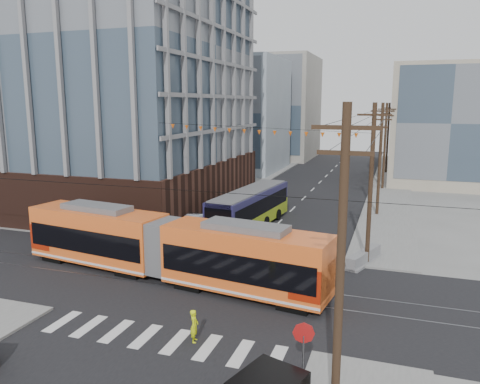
# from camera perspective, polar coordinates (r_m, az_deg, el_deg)

# --- Properties ---
(ground) EXTENTS (160.00, 160.00, 0.00)m
(ground) POSITION_cam_1_polar(r_m,az_deg,el_deg) (25.80, -6.41, -14.41)
(ground) COLOR slate
(office_building) EXTENTS (30.00, 25.00, 28.60)m
(office_building) POSITION_cam_1_polar(r_m,az_deg,el_deg) (54.61, -17.87, 13.80)
(office_building) COLOR #381E16
(office_building) RESTS_ON ground
(bg_bldg_nw_near) EXTENTS (18.00, 16.00, 18.00)m
(bg_bldg_nw_near) POSITION_cam_1_polar(r_m,az_deg,el_deg) (77.95, -1.68, 9.36)
(bg_bldg_nw_near) COLOR #8C99A5
(bg_bldg_nw_near) RESTS_ON ground
(bg_bldg_ne_near) EXTENTS (14.00, 14.00, 16.00)m
(bg_bldg_ne_near) POSITION_cam_1_polar(r_m,az_deg,el_deg) (69.39, 23.76, 7.45)
(bg_bldg_ne_near) COLOR gray
(bg_bldg_ne_near) RESTS_ON ground
(bg_bldg_nw_far) EXTENTS (16.00, 18.00, 20.00)m
(bg_bldg_nw_far) POSITION_cam_1_polar(r_m,az_deg,el_deg) (96.14, 4.23, 10.20)
(bg_bldg_nw_far) COLOR gray
(bg_bldg_nw_far) RESTS_ON ground
(bg_bldg_ne_far) EXTENTS (16.00, 16.00, 14.00)m
(bg_bldg_ne_far) POSITION_cam_1_polar(r_m,az_deg,el_deg) (89.52, 23.94, 7.35)
(bg_bldg_ne_far) COLOR #8C99A5
(bg_bldg_ne_far) RESTS_ON ground
(utility_pole_near) EXTENTS (0.30, 0.30, 11.00)m
(utility_pole_near) POSITION_cam_1_polar(r_m,az_deg,el_deg) (16.11, 12.13, -9.26)
(utility_pole_near) COLOR black
(utility_pole_near) RESTS_ON ground
(utility_pole_far) EXTENTS (0.30, 0.30, 11.00)m
(utility_pole_far) POSITION_cam_1_polar(r_m,az_deg,el_deg) (77.29, 17.56, 6.25)
(utility_pole_far) COLOR black
(utility_pole_far) RESTS_ON ground
(streetcar) EXTENTS (21.29, 5.92, 4.06)m
(streetcar) POSITION_cam_1_polar(r_m,az_deg,el_deg) (29.97, -9.05, -6.67)
(streetcar) COLOR orange
(streetcar) RESTS_ON ground
(city_bus) EXTENTS (4.00, 12.66, 3.53)m
(city_bus) POSITION_cam_1_polar(r_m,az_deg,el_deg) (41.55, 1.24, -1.99)
(city_bus) COLOR #201D46
(city_bus) RESTS_ON ground
(parked_car_silver) EXTENTS (1.96, 4.94, 1.60)m
(parked_car_silver) POSITION_cam_1_polar(r_m,az_deg,el_deg) (40.85, -4.95, -3.64)
(parked_car_silver) COLOR #9FA7B5
(parked_car_silver) RESTS_ON ground
(parked_car_white) EXTENTS (1.87, 4.59, 1.33)m
(parked_car_white) POSITION_cam_1_polar(r_m,az_deg,el_deg) (44.14, -1.96, -2.69)
(parked_car_white) COLOR white
(parked_car_white) RESTS_ON ground
(parked_car_grey) EXTENTS (3.38, 4.77, 1.21)m
(parked_car_grey) POSITION_cam_1_polar(r_m,az_deg,el_deg) (48.63, -0.38, -1.50)
(parked_car_grey) COLOR #525557
(parked_car_grey) RESTS_ON ground
(pedestrian) EXTENTS (0.52, 0.65, 1.57)m
(pedestrian) POSITION_cam_1_polar(r_m,az_deg,el_deg) (22.66, -5.60, -15.92)
(pedestrian) COLOR #D7EB0F
(pedestrian) RESTS_ON ground
(stop_sign) EXTENTS (0.98, 0.98, 2.75)m
(stop_sign) POSITION_cam_1_polar(r_m,az_deg,el_deg) (18.90, 7.68, -19.77)
(stop_sign) COLOR #A11313
(stop_sign) RESTS_ON ground
(jersey_barrier) EXTENTS (2.39, 4.52, 0.89)m
(jersey_barrier) POSITION_cam_1_polar(r_m,az_deg,el_deg) (33.87, 14.87, -7.66)
(jersey_barrier) COLOR slate
(jersey_barrier) RESTS_ON ground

